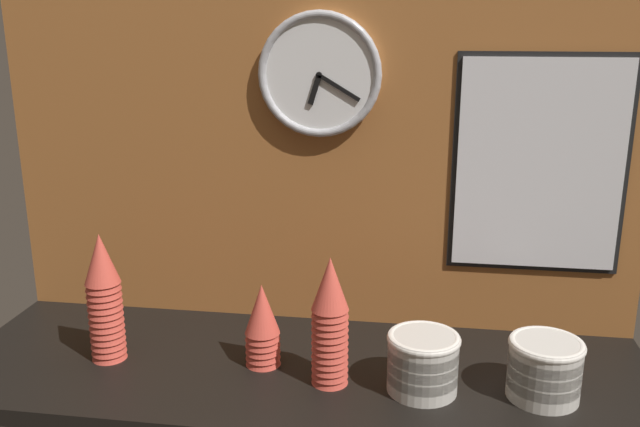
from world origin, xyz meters
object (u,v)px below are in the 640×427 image
(cup_stack_center_right, at_px, (330,321))
(bowl_stack_far_right, at_px, (545,367))
(cup_stack_center, at_px, (262,325))
(bowl_stack_right, at_px, (423,361))
(menu_board, at_px, (539,165))
(wall_clock, at_px, (320,75))
(cup_stack_left, at_px, (104,297))

(cup_stack_center_right, bearing_deg, bowl_stack_far_right, 0.95)
(cup_stack_center, relative_size, bowl_stack_right, 1.26)
(bowl_stack_far_right, relative_size, menu_board, 0.30)
(cup_stack_center_right, height_order, wall_clock, wall_clock)
(cup_stack_center, xyz_separation_m, bowl_stack_right, (0.36, -0.06, -0.03))
(cup_stack_center_right, xyz_separation_m, bowl_stack_far_right, (0.45, 0.01, -0.08))
(cup_stack_center_right, relative_size, wall_clock, 0.97)
(cup_stack_center, bearing_deg, cup_stack_left, -176.10)
(cup_stack_left, bearing_deg, wall_clock, 30.71)
(bowl_stack_far_right, height_order, wall_clock, wall_clock)
(cup_stack_left, distance_m, bowl_stack_right, 0.73)
(bowl_stack_far_right, xyz_separation_m, bowl_stack_right, (-0.25, -0.01, 0.00))
(cup_stack_center, relative_size, wall_clock, 0.66)
(bowl_stack_right, distance_m, menu_board, 0.55)
(bowl_stack_right, relative_size, wall_clock, 0.52)
(bowl_stack_right, bearing_deg, cup_stack_left, 177.06)
(cup_stack_left, bearing_deg, cup_stack_center, 3.90)
(menu_board, bearing_deg, cup_stack_center, -157.52)
(cup_stack_center_right, relative_size, menu_board, 0.55)
(wall_clock, bearing_deg, cup_stack_center, -110.87)
(cup_stack_left, relative_size, bowl_stack_far_right, 1.97)
(bowl_stack_far_right, bearing_deg, menu_board, 88.94)
(cup_stack_center, bearing_deg, bowl_stack_far_right, -4.81)
(cup_stack_center, xyz_separation_m, cup_stack_left, (-0.36, -0.02, 0.05))
(wall_clock, bearing_deg, cup_stack_left, -149.29)
(menu_board, bearing_deg, cup_stack_left, -164.05)
(cup_stack_left, bearing_deg, bowl_stack_right, -2.94)
(menu_board, bearing_deg, bowl_stack_far_right, -91.06)
(cup_stack_left, bearing_deg, cup_stack_center_right, -3.73)
(bowl_stack_far_right, bearing_deg, cup_stack_center, 175.19)
(cup_stack_center, height_order, cup_stack_center_right, cup_stack_center_right)
(cup_stack_center, distance_m, wall_clock, 0.60)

